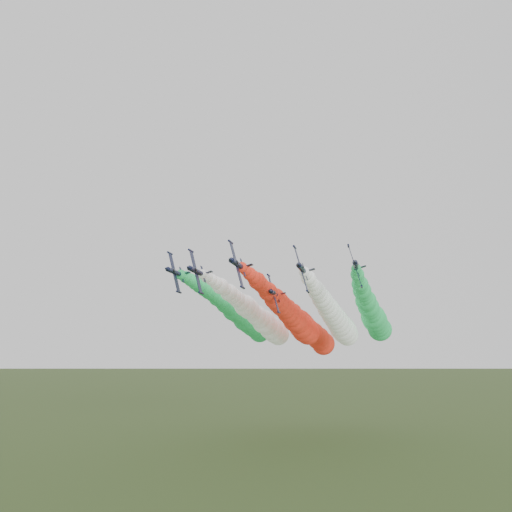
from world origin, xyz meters
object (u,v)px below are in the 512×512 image
object	(u,v)px
jet_inner_right	(336,318)
jet_outer_left	(240,316)
jet_lead	(292,317)
jet_outer_right	(373,314)
jet_inner_left	(260,319)
jet_trail	(312,331)

from	to	relation	value
jet_inner_right	jet_outer_left	distance (m)	30.64
jet_lead	jet_outer_left	bearing A→B (deg)	145.86
jet_inner_right	jet_outer_right	size ratio (longest dim) A/B	0.99
jet_inner_left	jet_outer_right	xyz separation A→B (m)	(32.34, 11.80, 1.63)
jet_outer_right	jet_trail	bearing A→B (deg)	154.79
jet_lead	jet_inner_left	xyz separation A→B (m)	(-10.31, 5.36, -0.04)
jet_inner_left	jet_inner_right	size ratio (longest dim) A/B	1.00
jet_lead	jet_outer_left	xyz separation A→B (m)	(-18.16, 12.31, 1.35)
jet_outer_right	jet_inner_right	bearing A→B (deg)	-131.56
jet_inner_right	jet_outer_right	distance (m)	15.73
jet_inner_left	jet_trail	bearing A→B (deg)	58.86
jet_inner_right	jet_outer_left	world-z (taller)	jet_outer_left
jet_lead	jet_trail	world-z (taller)	jet_lead
jet_trail	jet_inner_left	bearing A→B (deg)	-121.14
jet_lead	jet_inner_right	world-z (taller)	jet_lead
jet_inner_left	jet_outer_left	size ratio (longest dim) A/B	1.00
jet_lead	jet_inner_left	distance (m)	11.62
jet_lead	jet_inner_left	size ratio (longest dim) A/B	1.00
jet_outer_right	jet_outer_left	bearing A→B (deg)	-173.12
jet_inner_left	jet_outer_right	size ratio (longest dim) A/B	0.99
jet_inner_right	jet_trail	world-z (taller)	jet_inner_right
jet_inner_right	jet_trail	distance (m)	23.02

